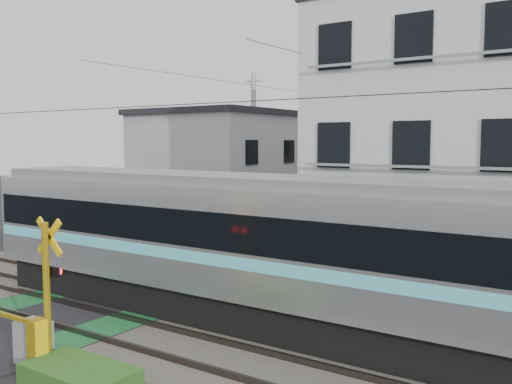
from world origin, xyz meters
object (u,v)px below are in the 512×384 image
Objects in this scene: apartment_block at (489,140)px; crossing_signal_near at (33,332)px; crossing_signal_far at (126,250)px; pedestrian at (446,191)px.

crossing_signal_near is at bearing -114.22° from apartment_block.
crossing_signal_near is 14.95m from apartment_block.
apartment_block reaches higher than crossing_signal_far.
pedestrian is at bearing 108.66° from apartment_block.
crossing_signal_far is 13.14m from apartment_block.
crossing_signal_far is at bearing 99.71° from pedestrian.
crossing_signal_near is 38.44m from pedestrian.
pedestrian is (-2.60, 38.35, 0.07)m from crossing_signal_near.
apartment_block reaches higher than crossing_signal_near.
apartment_block is 6.57× the size of pedestrian.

